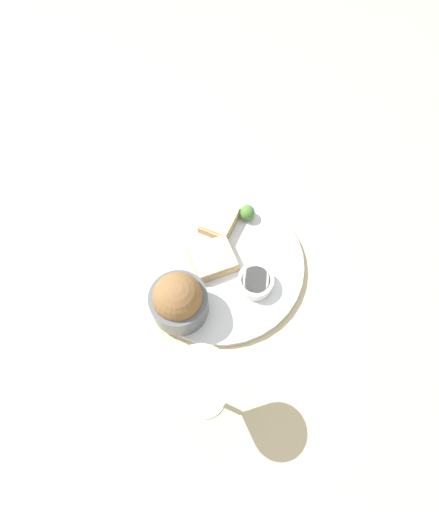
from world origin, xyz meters
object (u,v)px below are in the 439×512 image
Objects in this scene: cheese_toast_far at (219,220)px; salad_bowl at (179,300)px; cheese_toast_near at (213,259)px; sauce_ramekin at (255,282)px; wine_glass at (201,384)px.

salad_bowl is at bearing 7.64° from cheese_toast_far.
salad_bowl reaches higher than cheese_toast_near.
salad_bowl is 0.11m from cheese_toast_near.
salad_bowl is 1.57× the size of sauce_ramekin.
cheese_toast_near and cheese_toast_far have the same top height.
cheese_toast_near is (-0.11, 0.00, -0.03)m from salad_bowl.
wine_glass reaches higher than sauce_ramekin.
wine_glass is at bearing 3.78° from sauce_ramekin.
sauce_ramekin is 0.09m from cheese_toast_near.
wine_glass is (0.21, 0.10, 0.09)m from cheese_toast_near.
cheese_toast_near is 0.25m from wine_glass.
salad_bowl is 0.19m from cheese_toast_far.
salad_bowl reaches higher than cheese_toast_far.
wine_glass is at bearing 24.44° from cheese_toast_far.
sauce_ramekin is at bearing 137.86° from salad_bowl.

